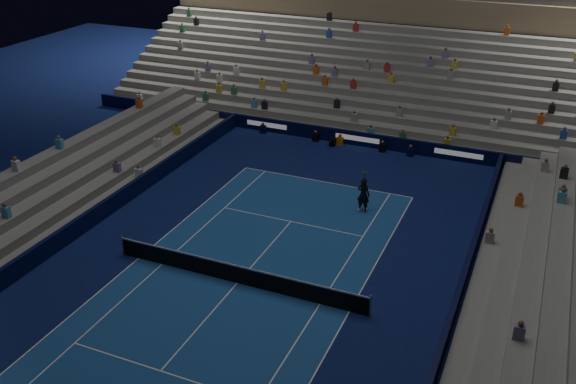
{
  "coord_description": "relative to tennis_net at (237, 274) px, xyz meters",
  "views": [
    {
      "loc": [
        11.83,
        -21.63,
        16.92
      ],
      "look_at": [
        0.0,
        6.0,
        2.0
      ],
      "focal_mm": 39.55,
      "sensor_mm": 36.0,
      "label": 1
    }
  ],
  "objects": [
    {
      "name": "sponsor_barrier_west",
      "position": [
        -9.7,
        0.0,
        -0.0
      ],
      "size": [
        0.25,
        37.0,
        1.0
      ],
      "primitive_type": "cube",
      "color": "black",
      "rests_on": "ground"
    },
    {
      "name": "court_surface",
      "position": [
        0.0,
        0.0,
        -0.5
      ],
      "size": [
        10.97,
        23.77,
        0.01
      ],
      "primitive_type": "cube",
      "color": "navy",
      "rests_on": "ground"
    },
    {
      "name": "sponsor_barrier_east",
      "position": [
        9.7,
        0.0,
        -0.0
      ],
      "size": [
        0.25,
        37.0,
        1.0
      ],
      "primitive_type": "cube",
      "color": "black",
      "rests_on": "ground"
    },
    {
      "name": "grandstand_west",
      "position": [
        -13.17,
        0.0,
        0.41
      ],
      "size": [
        5.0,
        37.0,
        2.5
      ],
      "color": "slate",
      "rests_on": "ground"
    },
    {
      "name": "grandstand_east",
      "position": [
        13.17,
        0.0,
        0.41
      ],
      "size": [
        5.0,
        37.0,
        2.5
      ],
      "color": "slate",
      "rests_on": "ground"
    },
    {
      "name": "ground",
      "position": [
        0.0,
        0.0,
        -0.5
      ],
      "size": [
        90.0,
        90.0,
        0.0
      ],
      "primitive_type": "plane",
      "color": "#0B1547",
      "rests_on": "ground"
    },
    {
      "name": "tennis_player",
      "position": [
        3.23,
        9.17,
        0.51
      ],
      "size": [
        0.78,
        0.55,
        2.04
      ],
      "primitive_type": "imported",
      "rotation": [
        0.0,
        0.0,
        3.05
      ],
      "color": "black",
      "rests_on": "ground"
    },
    {
      "name": "broadcast_camera",
      "position": [
        -1.61,
        17.72,
        -0.22
      ],
      "size": [
        0.48,
        0.89,
        0.55
      ],
      "color": "black",
      "rests_on": "ground"
    },
    {
      "name": "grandstand_main",
      "position": [
        0.0,
        27.9,
        2.87
      ],
      "size": [
        44.0,
        15.2,
        11.2
      ],
      "color": "slate",
      "rests_on": "ground"
    },
    {
      "name": "sponsor_barrier_far",
      "position": [
        0.0,
        18.5,
        -0.0
      ],
      "size": [
        44.0,
        0.25,
        1.0
      ],
      "primitive_type": "cube",
      "color": "black",
      "rests_on": "ground"
    },
    {
      "name": "tennis_net",
      "position": [
        0.0,
        0.0,
        0.0
      ],
      "size": [
        12.9,
        0.1,
        1.1
      ],
      "color": "#B2B2B7",
      "rests_on": "ground"
    }
  ]
}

